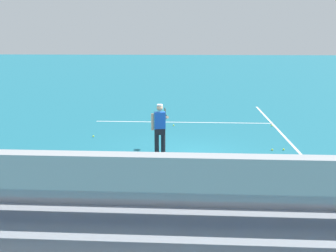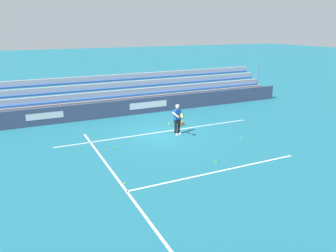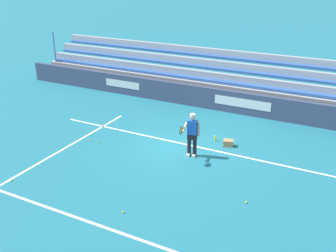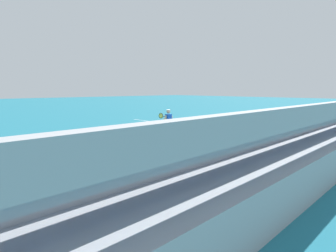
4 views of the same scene
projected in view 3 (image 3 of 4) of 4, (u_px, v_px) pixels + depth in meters
The scene contains 14 objects.
ground_plane at pixel (179, 149), 15.68m from camera, with size 160.00×160.00×0.00m, color #1E6B7F.
court_baseline_white at pixel (185, 144), 16.09m from camera, with size 12.00×0.10×0.01m, color white.
court_sideline_white at pixel (29, 169), 14.15m from camera, with size 0.10×12.00×0.01m, color white.
court_service_line_white at pixel (95, 224), 11.18m from camera, with size 8.22×0.10×0.01m, color white.
back_wall_sponsor_board at pixel (223, 100), 19.53m from camera, with size 24.78×0.25×1.10m.
bleacher_stand at pixel (235, 87), 20.96m from camera, with size 23.54×2.40×2.95m.
tennis_player at pixel (192, 134), 14.79m from camera, with size 0.59×1.04×1.71m.
ball_box_cardboard at pixel (228, 143), 15.89m from camera, with size 0.40×0.30×0.26m, color #A87F51.
tennis_ball_toward_net at pixel (90, 140), 16.38m from camera, with size 0.07×0.07×0.07m, color #CCE533.
tennis_ball_far_left at pixel (99, 141), 16.25m from camera, with size 0.07×0.07×0.07m, color #CCE533.
tennis_ball_on_baseline at pixel (246, 202), 12.14m from camera, with size 0.07×0.07×0.07m, color #CCE533.
tennis_ball_near_player at pixel (11, 180), 13.35m from camera, with size 0.07×0.07×0.07m, color #CCE533.
tennis_ball_far_right at pixel (123, 212), 11.67m from camera, with size 0.07×0.07×0.07m, color #CCE533.
water_bottle at pixel (215, 138), 16.36m from camera, with size 0.07×0.07×0.22m, color yellow.
Camera 3 is at (-6.10, 12.74, 6.88)m, focal length 42.00 mm.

